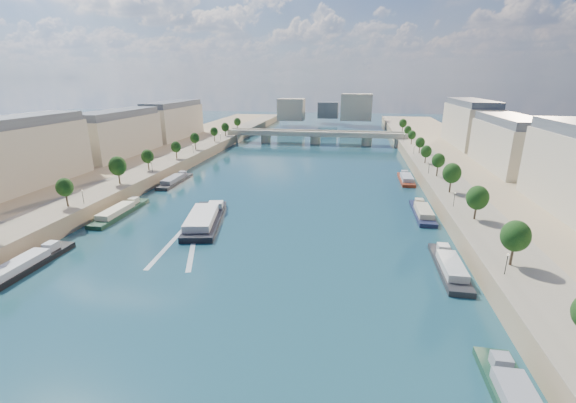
% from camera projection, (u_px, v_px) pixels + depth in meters
% --- Properties ---
extents(ground, '(700.00, 700.00, 0.00)m').
position_uv_depth(ground, '(281.00, 199.00, 132.86)').
color(ground, '#0E2E3E').
rests_on(ground, ground).
extents(quay_left, '(44.00, 520.00, 5.00)m').
position_uv_depth(quay_left, '(91.00, 183.00, 143.47)').
color(quay_left, '#9E8460').
rests_on(quay_left, ground).
extents(quay_right, '(44.00, 520.00, 5.00)m').
position_uv_depth(quay_right, '(506.00, 203.00, 120.72)').
color(quay_right, '#9E8460').
rests_on(quay_right, ground).
extents(pave_left, '(14.00, 520.00, 0.10)m').
position_uv_depth(pave_left, '(128.00, 178.00, 140.32)').
color(pave_left, gray).
rests_on(pave_left, quay_left).
extents(pave_right, '(14.00, 520.00, 0.10)m').
position_uv_depth(pave_right, '(457.00, 193.00, 122.31)').
color(pave_right, gray).
rests_on(pave_right, quay_right).
extents(trees_left, '(4.80, 268.80, 8.26)m').
position_uv_depth(trees_left, '(134.00, 162.00, 140.22)').
color(trees_left, '#382B1E').
rests_on(trees_left, ground).
extents(trees_right, '(4.80, 268.80, 8.26)m').
position_uv_depth(trees_right, '(446.00, 169.00, 130.35)').
color(trees_right, '#382B1E').
rests_on(trees_right, ground).
extents(lamps_left, '(0.36, 200.36, 4.28)m').
position_uv_depth(lamps_left, '(122.00, 178.00, 129.38)').
color(lamps_left, black).
rests_on(lamps_left, ground).
extents(lamps_right, '(0.36, 200.36, 4.28)m').
position_uv_depth(lamps_right, '(440.00, 180.00, 126.87)').
color(lamps_right, black).
rests_on(lamps_right, ground).
extents(buildings_left, '(16.00, 226.00, 23.20)m').
position_uv_depth(buildings_left, '(76.00, 140.00, 152.51)').
color(buildings_left, '#B9A68E').
rests_on(buildings_left, ground).
extents(buildings_right, '(16.00, 226.00, 23.20)m').
position_uv_depth(buildings_right, '(543.00, 153.00, 125.65)').
color(buildings_right, '#B9A68E').
rests_on(buildings_right, ground).
extents(skyline, '(79.00, 42.00, 22.00)m').
position_uv_depth(skyline, '(331.00, 108.00, 333.93)').
color(skyline, '#B9A68E').
rests_on(skyline, ground).
extents(bridge, '(112.00, 12.00, 8.15)m').
position_uv_depth(bridge, '(315.00, 136.00, 242.76)').
color(bridge, '#C1B79E').
rests_on(bridge, ground).
extents(tour_barge, '(14.51, 31.18, 4.08)m').
position_uv_depth(tour_barge, '(205.00, 219.00, 110.49)').
color(tour_barge, black).
rests_on(tour_barge, ground).
extents(wake, '(12.81, 26.01, 0.04)m').
position_uv_depth(wake, '(180.00, 246.00, 95.31)').
color(wake, silver).
rests_on(wake, ground).
extents(moored_barges_left, '(5.00, 157.73, 3.60)m').
position_uv_depth(moored_barges_left, '(42.00, 257.00, 88.10)').
color(moored_barges_left, '#161E31').
rests_on(moored_barges_left, ground).
extents(moored_barges_right, '(5.00, 168.20, 3.60)m').
position_uv_depth(moored_barges_right, '(451.00, 270.00, 82.09)').
color(moored_barges_right, black).
rests_on(moored_barges_right, ground).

